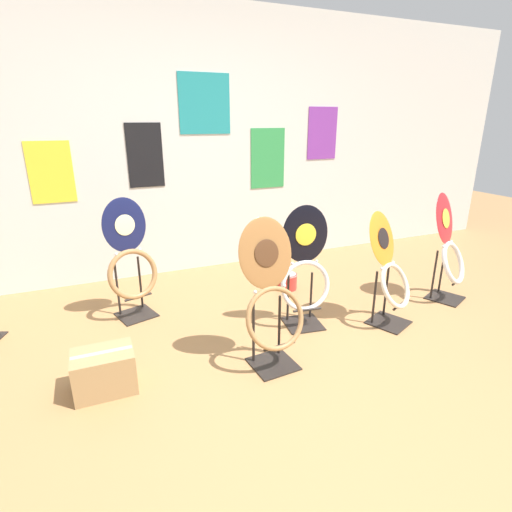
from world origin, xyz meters
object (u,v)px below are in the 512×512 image
at_px(toilet_seat_display_orange_sun, 389,271).
at_px(toilet_seat_display_woodgrain, 271,298).
at_px(paint_can, 287,281).
at_px(storage_box, 104,371).
at_px(toilet_seat_display_jazz_black, 305,272).
at_px(toilet_seat_display_crimson_swirl, 449,252).
at_px(toilet_seat_display_navy_moon, 131,265).

distance_m(toilet_seat_display_orange_sun, toilet_seat_display_woodgrain, 1.09).
distance_m(toilet_seat_display_woodgrain, paint_can, 1.30).
height_order(toilet_seat_display_woodgrain, storage_box, toilet_seat_display_woodgrain).
distance_m(toilet_seat_display_jazz_black, toilet_seat_display_crimson_swirl, 1.41).
height_order(toilet_seat_display_navy_moon, toilet_seat_display_orange_sun, toilet_seat_display_navy_moon).
relative_size(toilet_seat_display_jazz_black, toilet_seat_display_orange_sun, 1.08).
height_order(toilet_seat_display_crimson_swirl, storage_box, toilet_seat_display_crimson_swirl).
distance_m(toilet_seat_display_navy_moon, storage_box, 1.01).
bearing_deg(toilet_seat_display_woodgrain, storage_box, 172.64).
bearing_deg(toilet_seat_display_woodgrain, paint_can, 57.47).
bearing_deg(toilet_seat_display_jazz_black, toilet_seat_display_navy_moon, 150.30).
relative_size(toilet_seat_display_woodgrain, storage_box, 2.76).
xyz_separation_m(paint_can, storage_box, (-1.69, -0.91, 0.04)).
bearing_deg(toilet_seat_display_navy_moon, toilet_seat_display_orange_sun, -26.20).
height_order(toilet_seat_display_orange_sun, paint_can, toilet_seat_display_orange_sun).
distance_m(toilet_seat_display_jazz_black, toilet_seat_display_orange_sun, 0.66).
relative_size(toilet_seat_display_crimson_swirl, paint_can, 5.06).
bearing_deg(paint_can, toilet_seat_display_woodgrain, -122.53).
xyz_separation_m(toilet_seat_display_jazz_black, toilet_seat_display_crimson_swirl, (1.41, -0.06, -0.00)).
xyz_separation_m(toilet_seat_display_orange_sun, toilet_seat_display_crimson_swirl, (0.79, 0.15, 0.01)).
xyz_separation_m(toilet_seat_display_crimson_swirl, storage_box, (-2.90, -0.17, -0.31)).
height_order(toilet_seat_display_jazz_black, storage_box, toilet_seat_display_jazz_black).
relative_size(toilet_seat_display_woodgrain, toilet_seat_display_crimson_swirl, 1.03).
bearing_deg(toilet_seat_display_jazz_black, paint_can, 72.77).
bearing_deg(toilet_seat_display_navy_moon, storage_box, -107.67).
bearing_deg(toilet_seat_display_woodgrain, toilet_seat_display_jazz_black, 38.92).
xyz_separation_m(toilet_seat_display_woodgrain, paint_can, (0.67, 1.04, -0.39)).
distance_m(toilet_seat_display_navy_moon, paint_can, 1.45).
distance_m(paint_can, storage_box, 1.92).
bearing_deg(toilet_seat_display_crimson_swirl, toilet_seat_display_jazz_black, 177.47).
bearing_deg(toilet_seat_display_crimson_swirl, toilet_seat_display_woodgrain, -170.70).
distance_m(toilet_seat_display_orange_sun, toilet_seat_display_crimson_swirl, 0.81).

